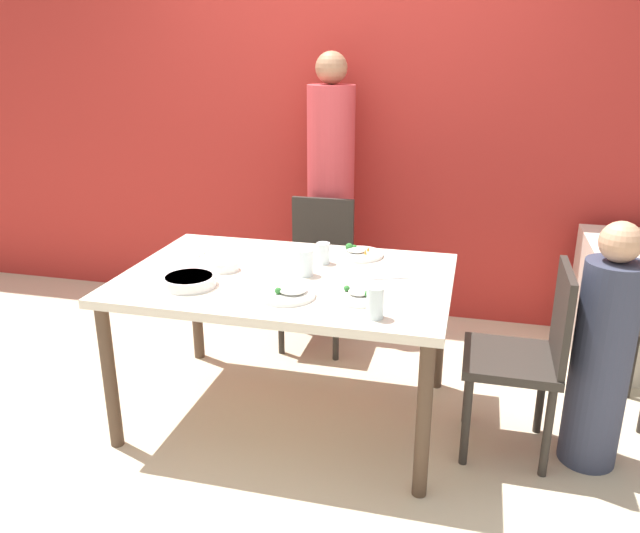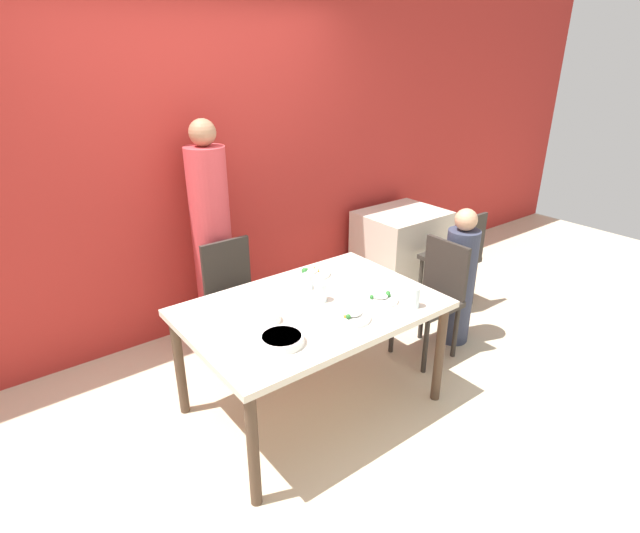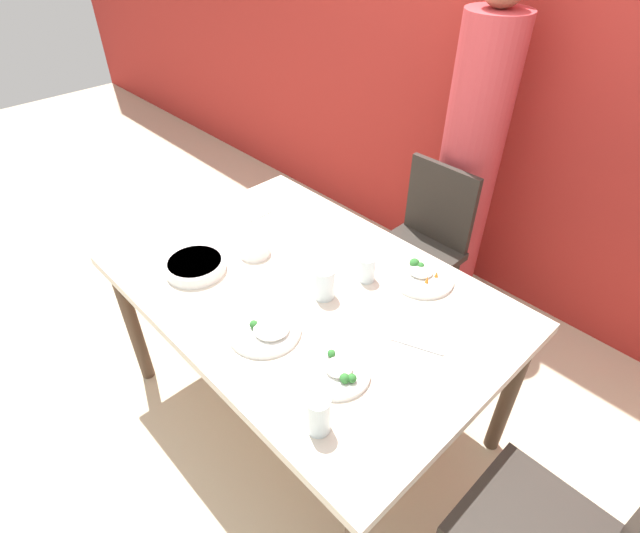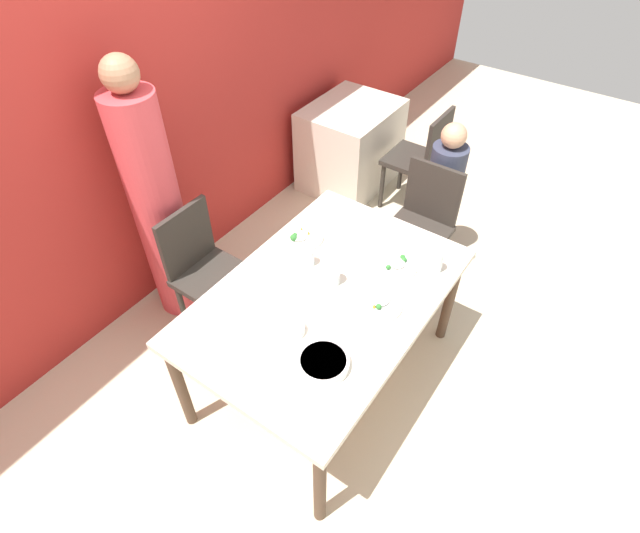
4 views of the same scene
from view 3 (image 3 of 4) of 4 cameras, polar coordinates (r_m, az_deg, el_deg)
name	(u,v)px [view 3 (image 3 of 4)]	position (r m, az deg, el deg)	size (l,w,h in m)	color
ground_plane	(309,407)	(2.41, -1.32, -15.73)	(10.00, 10.00, 0.00)	beige
wall_back	(537,42)	(2.67, 23.59, 22.42)	(10.00, 0.06, 2.70)	#A82823
dining_table	(306,302)	(1.92, -1.60, -4.03)	(1.49, 1.01, 0.73)	beige
chair_adult_spot	(421,244)	(2.57, 11.45, 2.57)	(0.40, 0.40, 0.87)	#2D2823
person_adult	(468,166)	(2.65, 16.58, 10.91)	(0.29, 0.29, 1.71)	#C63D42
bowl_curry	(195,265)	(1.99, -14.08, 0.13)	(0.23, 0.23, 0.05)	white
plate_rice_adult	(266,329)	(1.70, -6.19, -7.15)	(0.25, 0.25, 0.05)	white
plate_rice_child	(338,371)	(1.57, 2.02, -11.90)	(0.21, 0.21, 0.05)	white
plate_noodles	(422,276)	(1.94, 11.53, -1.05)	(0.24, 0.24, 0.06)	white
bowl_rice_small	(254,249)	(2.04, -7.51, 1.98)	(0.13, 0.13, 0.04)	white
glass_water_tall	(319,415)	(1.41, -0.16, -16.59)	(0.07, 0.07, 0.13)	silver
glass_water_short	(367,269)	(1.88, 5.39, -0.24)	(0.07, 0.07, 0.10)	silver
glass_water_center	(324,283)	(1.79, 0.48, -1.89)	(0.08, 0.08, 0.12)	silver
napkin_folded	(254,210)	(2.33, -7.59, 6.43)	(0.14, 0.14, 0.01)	white
fork_steel	(417,345)	(1.68, 10.98, -8.83)	(0.17, 0.09, 0.01)	silver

